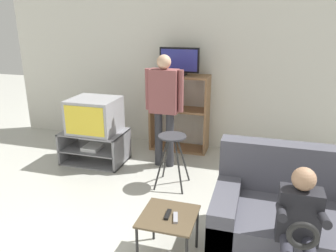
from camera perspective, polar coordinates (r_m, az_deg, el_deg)
wall_back at (r=5.19m, az=4.79°, el=10.30°), size 6.40×0.06×2.60m
tv_stand at (r=4.92m, az=-12.60°, el=-3.51°), size 0.89×0.60×0.46m
television_main at (r=4.76m, az=-12.67°, el=1.84°), size 0.66×0.59×0.48m
media_shelf at (r=5.13m, az=1.97°, el=2.38°), size 0.90×0.38×1.20m
television_flat at (r=4.97m, az=1.97°, el=11.05°), size 0.60×0.20×0.41m
folding_stool at (r=4.00m, az=0.75°, el=-3.42°), size 0.38×0.39×0.67m
snack_table at (r=2.89m, az=0.10°, el=-16.13°), size 0.47×0.47×0.43m
remote_control_black at (r=2.86m, az=-0.04°, el=-15.15°), size 0.05×0.15×0.02m
remote_control_white at (r=2.82m, az=1.33°, el=-15.67°), size 0.07×0.15×0.02m
couch at (r=3.25m, az=23.09°, el=-15.28°), size 1.64×0.91×0.91m
person_standing_adult at (r=4.44m, az=-0.69°, el=4.38°), size 0.53×0.20×1.57m
person_seated_child at (r=2.62m, az=21.85°, el=-15.77°), size 0.33×0.43×1.02m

